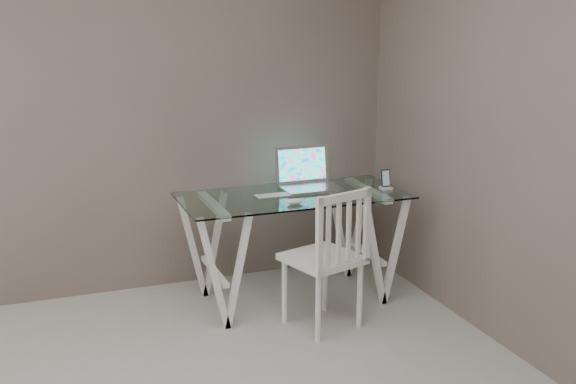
# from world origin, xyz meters

# --- Properties ---
(room) EXTENTS (4.50, 4.52, 2.71)m
(room) POSITION_xyz_m (-0.06, 0.02, 1.72)
(room) COLOR #AAA8A3
(room) RESTS_ON ground
(desk) EXTENTS (1.50, 0.70, 0.75)m
(desk) POSITION_xyz_m (1.08, 1.66, 0.38)
(desk) COLOR silver
(desk) RESTS_ON ground
(chair) EXTENTS (0.52, 0.52, 0.91)m
(chair) POSITION_xyz_m (1.13, 1.14, 0.50)
(chair) COLOR white
(chair) RESTS_ON ground
(laptop) EXTENTS (0.39, 0.31, 0.27)m
(laptop) POSITION_xyz_m (1.24, 1.82, 0.81)
(laptop) COLOR silver
(laptop) RESTS_ON desk
(keyboard) EXTENTS (0.26, 0.11, 0.01)m
(keyboard) POSITION_xyz_m (0.95, 1.67, 0.75)
(keyboard) COLOR silver
(keyboard) RESTS_ON desk
(mouse) EXTENTS (0.11, 0.06, 0.03)m
(mouse) POSITION_xyz_m (1.01, 1.44, 0.76)
(mouse) COLOR white
(mouse) RESTS_ON desk
(phone_dock) EXTENTS (0.07, 0.07, 0.13)m
(phone_dock) POSITION_xyz_m (1.73, 1.58, 0.78)
(phone_dock) COLOR white
(phone_dock) RESTS_ON desk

